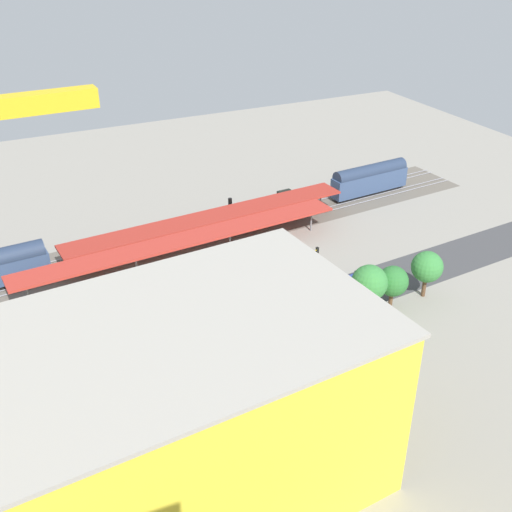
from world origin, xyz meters
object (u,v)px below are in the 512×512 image
at_px(construction_building, 174,416).
at_px(box_truck_0, 65,385).
at_px(box_truck_1, 151,365).
at_px(parked_car_0, 364,276).
at_px(box_truck_2, 221,350).
at_px(street_tree_0, 369,283).
at_px(platform_canopy_near, 184,240).
at_px(parked_car_5, 172,326).
at_px(street_tree_2, 427,267).
at_px(parked_car_3, 256,304).
at_px(traffic_light, 317,261).
at_px(parked_car_2, 296,292).
at_px(passenger_coach, 370,179).
at_px(street_tree_1, 393,281).
at_px(parked_car_4, 209,314).
at_px(locomotive, 263,207).
at_px(parked_car_1, 333,283).
at_px(platform_canopy_far, 210,217).

xyz_separation_m(construction_building, box_truck_0, (7.40, -17.87, -7.43)).
bearing_deg(box_truck_1, parked_car_0, -167.79).
height_order(box_truck_2, street_tree_0, street_tree_0).
distance_m(platform_canopy_near, parked_car_5, 18.29).
bearing_deg(parked_car_5, platform_canopy_near, -115.70).
xyz_separation_m(box_truck_0, street_tree_2, (-50.85, 0.79, 3.20)).
relative_size(parked_car_3, traffic_light, 0.66).
xyz_separation_m(parked_car_2, box_truck_1, (24.13, 8.15, 0.95)).
bearing_deg(platform_canopy_near, box_truck_0, 44.96).
bearing_deg(parked_car_0, passenger_coach, -126.02).
bearing_deg(street_tree_1, parked_car_4, -18.98).
bearing_deg(platform_canopy_near, parked_car_0, 144.36).
xyz_separation_m(parked_car_2, street_tree_2, (-16.76, 7.89, 4.00)).
xyz_separation_m(passenger_coach, box_truck_0, (65.52, 33.92, -1.62)).
bearing_deg(street_tree_2, passenger_coach, -112.91).
bearing_deg(box_truck_0, parked_car_0, -171.68).
xyz_separation_m(parked_car_3, traffic_light, (-10.71, -1.62, 3.56)).
height_order(parked_car_2, box_truck_2, box_truck_2).
xyz_separation_m(passenger_coach, street_tree_1, (20.69, 34.93, 0.92)).
distance_m(parked_car_3, street_tree_1, 19.31).
bearing_deg(box_truck_1, platform_canopy_near, -118.51).
distance_m(parked_car_2, parked_car_3, 6.61).
bearing_deg(parked_car_2, construction_building, 43.10).
bearing_deg(street_tree_1, traffic_light, -54.76).
bearing_deg(passenger_coach, parked_car_5, 28.32).
height_order(locomotive, parked_car_1, locomotive).
relative_size(box_truck_1, street_tree_1, 1.44).
xyz_separation_m(parked_car_4, box_truck_2, (2.21, 9.32, 1.00)).
xyz_separation_m(parked_car_2, parked_car_3, (6.60, 0.34, -0.04)).
bearing_deg(street_tree_1, street_tree_0, -3.46).
distance_m(parked_car_0, box_truck_0, 46.21).
height_order(box_truck_1, traffic_light, traffic_light).
height_order(street_tree_0, street_tree_1, street_tree_0).
height_order(construction_building, box_truck_2, construction_building).
distance_m(platform_canopy_near, parked_car_4, 16.25).
bearing_deg(parked_car_2, box_truck_0, 11.76).
relative_size(parked_car_3, box_truck_2, 0.50).
distance_m(passenger_coach, box_truck_0, 73.79).
bearing_deg(traffic_light, street_tree_2, 144.06).
bearing_deg(platform_canopy_far, traffic_light, 111.41).
relative_size(platform_canopy_far, construction_building, 1.39).
bearing_deg(box_truck_0, parked_car_5, -155.89).
bearing_deg(passenger_coach, construction_building, 41.71).
relative_size(locomotive, parked_car_0, 3.41).
height_order(box_truck_0, traffic_light, traffic_light).
xyz_separation_m(passenger_coach, parked_car_4, (44.85, 26.62, -2.45)).
relative_size(box_truck_1, street_tree_0, 1.25).
height_order(street_tree_0, traffic_light, street_tree_0).
distance_m(platform_canopy_near, box_truck_1, 27.46).
bearing_deg(parked_car_1, box_truck_0, 9.82).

